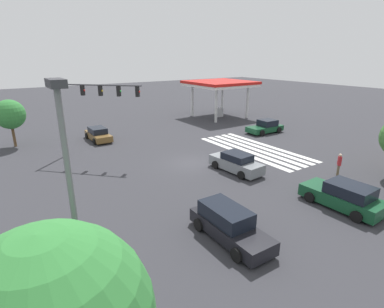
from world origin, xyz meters
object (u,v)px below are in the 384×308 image
at_px(car_3, 229,224).
at_px(car_2, 344,196).
at_px(traffic_signal_mast, 90,101).
at_px(tree_corner_b, 10,114).
at_px(street_light_pole_a, 73,207).
at_px(car_0, 265,127).
at_px(car_1, 236,163).
at_px(pedestrian, 339,163).
at_px(car_4, 98,134).

bearing_deg(car_3, car_2, 80.39).
bearing_deg(traffic_signal_mast, tree_corner_b, 171.33).
bearing_deg(street_light_pole_a, car_0, -57.11).
bearing_deg(car_3, car_1, 136.63).
height_order(pedestrian, street_light_pole_a, street_light_pole_a).
height_order(traffic_signal_mast, car_2, traffic_signal_mast).
xyz_separation_m(traffic_signal_mast, car_3, (-16.38, -1.71, -4.32)).
bearing_deg(street_light_pole_a, car_3, -73.75).
bearing_deg(car_2, pedestrian, -57.51).
xyz_separation_m(pedestrian, tree_corner_b, (22.59, 19.77, 2.27)).
bearing_deg(pedestrian, car_3, 55.19).
distance_m(car_1, car_3, 9.29).
bearing_deg(car_3, tree_corner_b, -162.17).
distance_m(car_1, street_light_pole_a, 17.02).
distance_m(car_0, car_4, 19.19).
relative_size(car_1, pedestrian, 2.64).
bearing_deg(car_2, car_0, -34.33).
height_order(car_0, street_light_pole_a, street_light_pole_a).
distance_m(car_3, car_4, 21.90).
bearing_deg(pedestrian, car_4, -11.63).
xyz_separation_m(car_2, street_light_pole_a, (-0.76, 15.25, 4.18)).
xyz_separation_m(car_0, car_4, (7.74, 17.56, -0.04)).
distance_m(car_1, pedestrian, 7.72).
distance_m(car_2, pedestrian, 5.44).
distance_m(car_0, street_light_pole_a, 30.37).
distance_m(traffic_signal_mast, car_2, 20.64).
relative_size(car_0, car_1, 0.96).
distance_m(car_2, tree_corner_b, 29.94).
bearing_deg(car_3, car_0, 129.18).
xyz_separation_m(car_1, car_2, (-8.09, -1.34, 0.04)).
bearing_deg(car_0, pedestrian, 67.97).
bearing_deg(car_2, car_1, 7.79).
bearing_deg(traffic_signal_mast, car_2, -16.89).
relative_size(street_light_pole_a, tree_corner_b, 1.75).
height_order(car_2, tree_corner_b, tree_corner_b).
distance_m(traffic_signal_mast, car_3, 17.03).
height_order(car_0, car_2, car_2).
bearing_deg(car_0, car_1, 35.12).
xyz_separation_m(car_4, tree_corner_b, (2.32, 7.72, 2.62)).
relative_size(car_2, car_3, 0.98).
bearing_deg(tree_corner_b, car_0, -111.70).
relative_size(car_0, pedestrian, 2.54).
bearing_deg(tree_corner_b, pedestrian, -138.81).
bearing_deg(car_1, car_0, -61.15).
height_order(traffic_signal_mast, car_1, traffic_signal_mast).
distance_m(traffic_signal_mast, pedestrian, 20.75).
bearing_deg(car_0, traffic_signal_mast, -4.80).
height_order(car_3, car_4, car_3).
xyz_separation_m(car_4, pedestrian, (-20.27, -12.05, 0.35)).
relative_size(car_1, car_3, 0.97).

